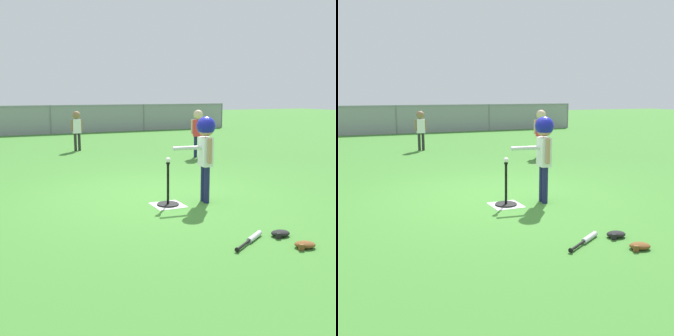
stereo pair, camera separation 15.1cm
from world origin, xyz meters
The scene contains 11 objects.
ground_plane centered at (0.00, 0.00, 0.00)m, with size 60.00×60.00×0.00m, color #3D7A2D.
home_plate centered at (-0.08, -0.52, 0.00)m, with size 0.44×0.44×0.01m, color white.
batting_tee centered at (-0.08, -0.52, 0.10)m, with size 0.32×0.32×0.63m.
baseball_on_tee centered at (-0.08, -0.52, 0.67)m, with size 0.07×0.07×0.07m, color white.
batter_child centered at (0.49, -0.58, 0.91)m, with size 0.65×0.36×1.28m.
fielder_near_left centered at (2.49, 3.34, 0.77)m, with size 0.31×0.25×1.20m.
fielder_deep_right centered at (-0.06, 5.78, 0.72)m, with size 0.33×0.22×1.12m.
spare_bat_silver centered at (0.17, -2.24, 0.03)m, with size 0.56×0.38×0.06m.
glove_by_plate centered at (0.55, -2.64, 0.04)m, with size 0.26×0.23×0.07m.
glove_near_bats centered at (0.55, -2.25, 0.04)m, with size 0.24×0.19×0.07m.
outfield_fence centered at (0.00, 11.17, 0.62)m, with size 16.06×0.06×1.15m.
Camera 2 is at (-2.29, -5.82, 1.60)m, focal length 43.68 mm.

